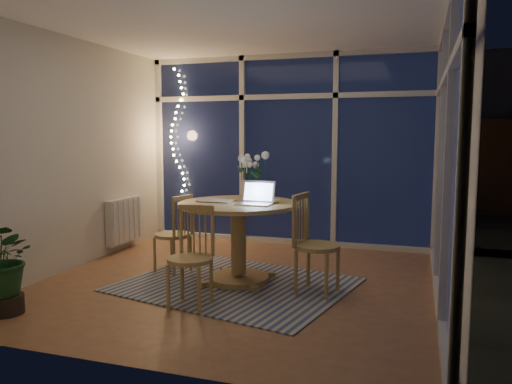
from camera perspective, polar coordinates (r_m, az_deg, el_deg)
floor at (r=5.24m, az=-1.89°, el=-10.26°), size 4.00×4.00×0.00m
ceiling at (r=5.13m, az=-2.00°, el=18.76°), size 4.00×4.00×0.00m
wall_back at (r=6.93m, az=3.73°, el=4.78°), size 4.00×0.04×2.60m
wall_front at (r=3.21m, az=-14.21°, el=2.48°), size 4.00×0.04×2.60m
wall_left at (r=6.00m, az=-20.25°, el=4.10°), size 0.04×4.00×2.60m
wall_right at (r=4.73m, az=21.55°, el=3.48°), size 0.04×4.00×2.60m
window_wall_back at (r=6.89m, az=3.65°, el=4.77°), size 4.00×0.10×2.60m
window_wall_right at (r=4.72m, az=21.06°, el=3.50°), size 0.10×4.00×2.60m
radiator at (r=6.79m, az=-14.84°, el=-3.11°), size 0.10×0.70×0.58m
fairy_lights at (r=7.40m, az=-9.06°, el=6.57°), size 0.24×0.10×1.85m
garden_patio at (r=9.91m, az=10.78°, el=-2.68°), size 12.00×6.00×0.10m
garden_fence at (r=10.37m, az=8.51°, el=3.11°), size 11.00×0.08×1.80m
neighbour_roof at (r=13.30m, az=12.07°, el=9.40°), size 7.00×3.00×2.20m
garden_shrubs at (r=8.56m, az=0.81°, el=-0.57°), size 0.90×0.90×0.90m
rug at (r=5.14m, az=-2.38°, el=-10.52°), size 2.49×2.17×0.01m
dining_table at (r=5.13m, az=-2.01°, el=-5.82°), size 1.46×1.46×0.83m
chair_left at (r=5.58m, az=-9.55°, el=-4.64°), size 0.49×0.49×0.88m
chair_right at (r=4.79m, az=7.03°, el=-5.91°), size 0.53×0.53×0.97m
chair_front at (r=4.43m, az=-7.58°, el=-7.37°), size 0.43×0.43×0.91m
laptop at (r=4.88m, az=-0.17°, el=-0.02°), size 0.35×0.30×0.25m
flower_vase at (r=5.35m, az=-0.43°, el=0.37°), size 0.24×0.24×0.21m
bowl at (r=5.00m, az=1.89°, el=-1.06°), size 0.18×0.18×0.04m
newspapers at (r=5.20m, az=-4.59°, el=-0.92°), size 0.37×0.29×0.01m
phone at (r=4.88m, az=-1.34°, el=-1.43°), size 0.11×0.09×0.01m
potted_plant at (r=4.75m, az=-26.77°, el=-7.99°), size 0.56×0.50×0.76m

